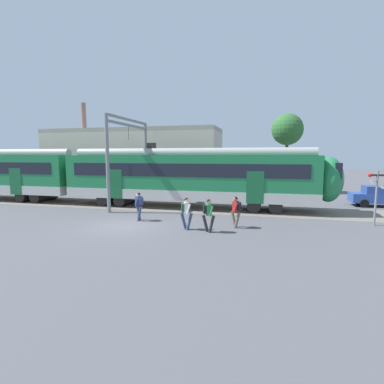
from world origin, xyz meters
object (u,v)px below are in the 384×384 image
object	(u,v)px
pedestrian_white	(186,211)
parked_car_blue	(379,196)
pedestrian_green	(208,213)
pedestrian_navy	(139,204)
crossing_signal	(377,189)
pedestrian_red	(236,209)

from	to	relation	value
pedestrian_white	parked_car_blue	distance (m)	15.93
pedestrian_green	pedestrian_white	bearing A→B (deg)	168.38
pedestrian_navy	pedestrian_green	xyz separation A→B (m)	(4.42, -1.63, 0.00)
parked_car_blue	crossing_signal	distance (m)	7.51
pedestrian_red	crossing_signal	size ratio (longest dim) A/B	0.56
pedestrian_navy	crossing_signal	bearing A→B (deg)	8.45
pedestrian_navy	pedestrian_green	bearing A→B (deg)	-20.23
parked_car_blue	pedestrian_white	bearing A→B (deg)	-139.70
crossing_signal	parked_car_blue	bearing A→B (deg)	70.79
pedestrian_green	parked_car_blue	bearing A→B (deg)	43.94
pedestrian_navy	pedestrian_green	world-z (taller)	same
pedestrian_navy	pedestrian_green	size ratio (longest dim) A/B	1.00
pedestrian_green	pedestrian_red	distance (m)	1.79
pedestrian_white	parked_car_blue	bearing A→B (deg)	40.30
pedestrian_navy	parked_car_blue	distance (m)	17.77
pedestrian_green	parked_car_blue	size ratio (longest dim) A/B	0.41
pedestrian_red	parked_car_blue	world-z (taller)	pedestrian_red
pedestrian_navy	crossing_signal	world-z (taller)	crossing_signal
pedestrian_navy	pedestrian_red	world-z (taller)	same
pedestrian_red	pedestrian_navy	bearing A→B (deg)	176.51
parked_car_blue	pedestrian_red	bearing A→B (deg)	-136.33
pedestrian_white	pedestrian_green	xyz separation A→B (m)	(1.20, -0.25, 0.00)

